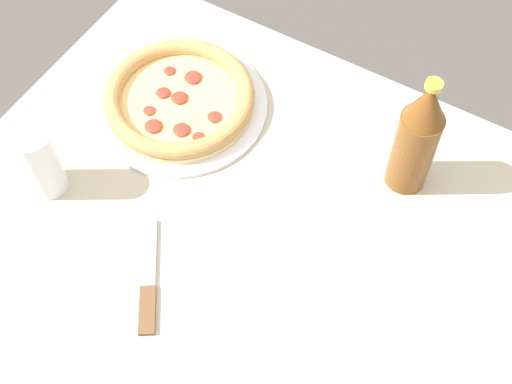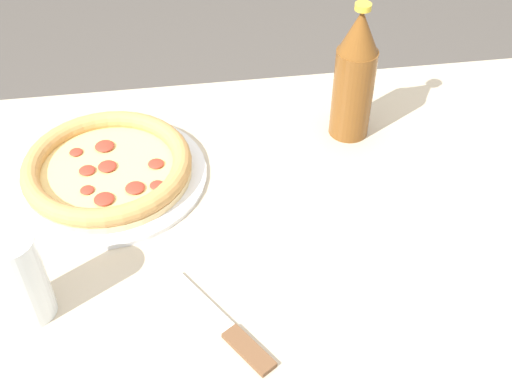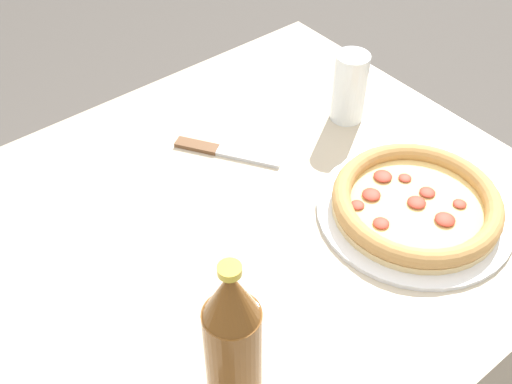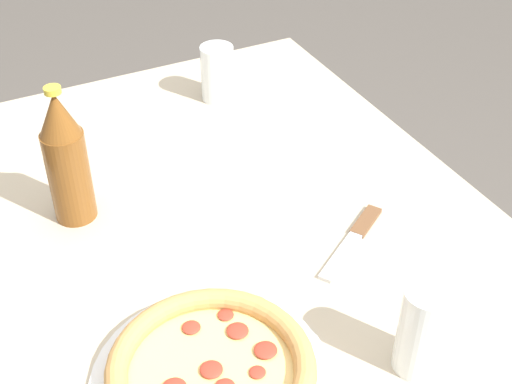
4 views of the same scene
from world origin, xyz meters
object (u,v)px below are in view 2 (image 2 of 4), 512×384
at_px(glass_red_wine, 23,282).
at_px(pizza_salami, 108,169).
at_px(knife, 224,326).
at_px(beer_bottle, 355,76).

bearing_deg(glass_red_wine, pizza_salami, 69.48).
bearing_deg(knife, pizza_salami, 115.73).
relative_size(pizza_salami, knife, 1.79).
distance_m(glass_red_wine, knife, 0.27).
relative_size(glass_red_wine, beer_bottle, 0.56).
height_order(glass_red_wine, beer_bottle, beer_bottle).
relative_size(pizza_salami, glass_red_wine, 2.33).
height_order(glass_red_wine, knife, glass_red_wine).
height_order(pizza_salami, glass_red_wine, glass_red_wine).
relative_size(pizza_salami, beer_bottle, 1.30).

